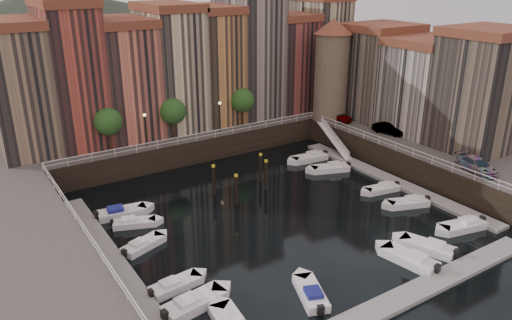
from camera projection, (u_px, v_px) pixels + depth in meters
ground at (270, 213)px, 50.15m from camera, size 200.00×200.00×0.00m
quay_far at (165, 132)px, 69.98m from camera, size 80.00×20.00×3.00m
quay_right at (464, 152)px, 62.20m from camera, size 20.00×36.00×3.00m
dock_left at (114, 264)px, 41.11m from camera, size 2.00×28.00×0.35m
dock_right at (390, 180)px, 57.49m from camera, size 2.00×28.00×0.35m
dock_near at (399, 300)px, 36.76m from camera, size 30.00×2.00×0.35m
mountains at (45, 27)px, 134.34m from camera, size 145.00×100.00×18.00m
far_terrace at (191, 65)px, 66.28m from camera, size 48.70×10.30×17.50m
right_terrace at (426, 82)px, 63.07m from camera, size 9.30×24.30×14.00m
corner_tower at (331, 68)px, 67.94m from camera, size 5.20×5.20×13.80m
promenade_trees at (178, 111)px, 61.35m from camera, size 21.20×3.20×5.20m
street_lamps at (184, 118)px, 60.99m from camera, size 10.36×0.36×4.18m
railings at (244, 163)px, 52.61m from camera, size 36.08×34.04×0.52m
gangway at (334, 138)px, 65.94m from camera, size 2.78×8.32×3.73m
mooring_pilings at (245, 178)px, 54.11m from camera, size 6.49×4.09×3.78m
boat_left_0 at (193, 303)px, 35.98m from camera, size 5.24×2.55×1.18m
boat_left_1 at (175, 285)px, 38.15m from camera, size 4.40×2.00×0.99m
boat_left_2 at (143, 245)px, 43.69m from camera, size 4.36×2.84×0.98m
boat_left_3 at (133, 223)px, 47.50m from camera, size 4.29×2.83×0.97m
boat_left_4 at (121, 212)px, 49.36m from camera, size 5.07×2.38×1.14m
boat_right_0 at (463, 226)px, 46.85m from camera, size 4.98×2.65×1.11m
boat_right_1 at (409, 203)px, 51.49m from camera, size 4.63×2.99×1.04m
boat_right_2 at (382, 189)px, 54.84m from camera, size 4.33×2.16×0.97m
boat_right_3 at (331, 168)px, 60.33m from camera, size 4.92×3.17×1.11m
boat_right_4 at (310, 158)px, 63.60m from camera, size 5.07×2.25×1.15m
boat_near_1 at (311, 294)px, 37.13m from camera, size 3.10×4.69×1.06m
boat_near_2 at (410, 259)px, 41.45m from camera, size 2.64×5.24×1.17m
boat_near_3 at (429, 247)px, 43.29m from camera, size 3.28×4.98×1.12m
car_a at (337, 116)px, 69.12m from camera, size 2.26×4.61×1.51m
car_b at (389, 129)px, 63.74m from camera, size 2.46×4.55×1.42m
car_c at (477, 166)px, 52.00m from camera, size 3.19×5.35×1.45m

